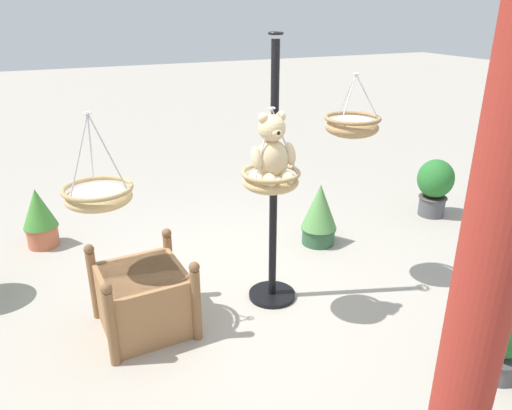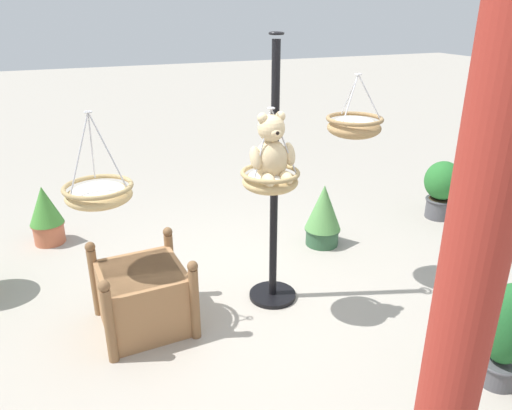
{
  "view_description": "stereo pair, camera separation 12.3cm",
  "coord_description": "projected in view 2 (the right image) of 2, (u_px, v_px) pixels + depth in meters",
  "views": [
    {
      "loc": [
        1.52,
        3.58,
        2.57
      ],
      "look_at": [
        -0.03,
        0.12,
        1.01
      ],
      "focal_mm": 34.01,
      "sensor_mm": 36.0,
      "label": 1
    },
    {
      "loc": [
        1.41,
        3.63,
        2.57
      ],
      "look_at": [
        -0.03,
        0.12,
        1.01
      ],
      "focal_mm": 34.01,
      "sensor_mm": 36.0,
      "label": 2
    }
  ],
  "objects": [
    {
      "name": "greenhouse_pillar_left",
      "position": [
        462.0,
        323.0,
        1.85
      ],
      "size": [
        0.45,
        0.45,
        2.99
      ],
      "color": "#9E2D23",
      "rests_on": "ground"
    },
    {
      "name": "teddy_bear",
      "position": [
        272.0,
        152.0,
        3.76
      ],
      "size": [
        0.38,
        0.33,
        0.55
      ],
      "color": "#D1B789"
    },
    {
      "name": "hanging_basket_with_teddy",
      "position": [
        270.0,
        180.0,
        3.87
      ],
      "size": [
        0.48,
        0.48,
        0.68
      ],
      "color": "tan"
    },
    {
      "name": "display_pole_central",
      "position": [
        274.0,
        227.0,
        4.35
      ],
      "size": [
        0.44,
        0.44,
        2.39
      ],
      "color": "black",
      "rests_on": "ground"
    },
    {
      "name": "potted_plant_flowering_red",
      "position": [
        506.0,
        333.0,
        3.42
      ],
      "size": [
        0.35,
        0.35,
        0.83
      ],
      "color": "#4C4C51",
      "rests_on": "ground"
    },
    {
      "name": "potted_plant_conical_shrub",
      "position": [
        323.0,
        215.0,
        5.51
      ],
      "size": [
        0.41,
        0.41,
        0.73
      ],
      "color": "#2D5638",
      "rests_on": "ground"
    },
    {
      "name": "hanging_basket_left_high",
      "position": [
        354.0,
        126.0,
        4.28
      ],
      "size": [
        0.5,
        0.5,
        0.56
      ],
      "color": "#A37F51"
    },
    {
      "name": "hanging_basket_right_low",
      "position": [
        99.0,
        194.0,
        3.77
      ],
      "size": [
        0.54,
        0.54,
        0.74
      ],
      "color": "tan"
    },
    {
      "name": "potted_plant_trailing_ivy",
      "position": [
        46.0,
        215.0,
        5.55
      ],
      "size": [
        0.38,
        0.38,
        0.7
      ],
      "color": "#BC6042",
      "rests_on": "ground"
    },
    {
      "name": "potted_plant_bushy_green",
      "position": [
        442.0,
        187.0,
        6.21
      ],
      "size": [
        0.46,
        0.46,
        0.76
      ],
      "color": "#4C4C51",
      "rests_on": "ground"
    },
    {
      "name": "ground_plane",
      "position": [
        248.0,
        300.0,
        4.58
      ],
      "size": [
        40.0,
        40.0,
        0.0
      ],
      "primitive_type": "plane",
      "color": "#A8A093"
    },
    {
      "name": "wooden_planter_box",
      "position": [
        143.0,
        296.0,
        4.11
      ],
      "size": [
        0.81,
        0.82,
        0.72
      ],
      "color": "#9E7047",
      "rests_on": "ground"
    }
  ]
}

